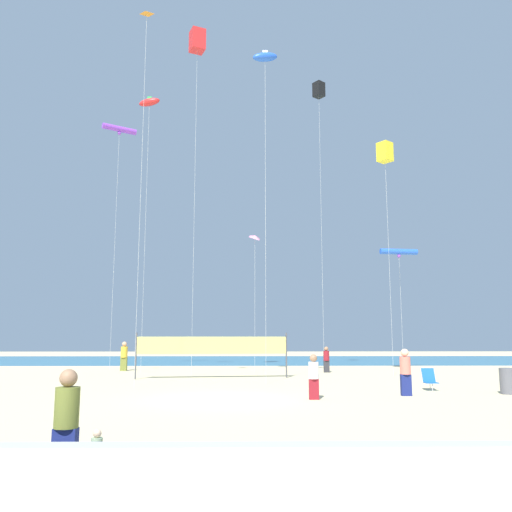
{
  "coord_description": "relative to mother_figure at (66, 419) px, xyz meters",
  "views": [
    {
      "loc": [
        0.95,
        -18.99,
        2.19
      ],
      "look_at": [
        1.45,
        11.87,
        6.93
      ],
      "focal_mm": 36.88,
      "sensor_mm": 36.0,
      "label": 1
    }
  ],
  "objects": [
    {
      "name": "beachgoer_maroon_shirt",
      "position": [
        7.75,
        24.37,
        -0.05
      ],
      "size": [
        0.36,
        0.36,
        1.58
      ],
      "rotation": [
        0.0,
        0.0,
        5.52
      ],
      "color": "#2D2D33",
      "rests_on": "ground"
    },
    {
      "name": "ocean_band",
      "position": [
        1.91,
        41.82,
        -0.89
      ],
      "size": [
        120.0,
        20.0,
        0.01
      ],
      "primitive_type": "cube",
      "color": "teal",
      "rests_on": "ground"
    },
    {
      "name": "boardwalk_ledge",
      "position": [
        1.91,
        -1.07,
        -0.54
      ],
      "size": [
        28.0,
        0.44,
        0.71
      ],
      "primitive_type": "cube",
      "color": "#B7B7BC",
      "rests_on": "ground"
    },
    {
      "name": "ground_plane",
      "position": [
        1.91,
        10.36,
        -0.89
      ],
      "size": [
        120.0,
        120.0,
        0.0
      ],
      "primitive_type": "plane",
      "color": "beige"
    },
    {
      "name": "kite_yellow_box",
      "position": [
        10.89,
        20.7,
        11.96
      ],
      "size": [
        1.0,
        1.0,
        13.44
      ],
      "color": "silver",
      "rests_on": "ground"
    },
    {
      "name": "mother_figure",
      "position": [
        0.0,
        0.0,
        0.0
      ],
      "size": [
        0.38,
        0.38,
        1.67
      ],
      "rotation": [
        0.0,
        0.0,
        0.14
      ],
      "color": "navy",
      "rests_on": "ground"
    },
    {
      "name": "kite_black_box",
      "position": [
        7.82,
        25.88,
        18.35
      ],
      "size": [
        0.91,
        0.91,
        19.82
      ],
      "color": "silver",
      "rests_on": "ground"
    },
    {
      "name": "trash_barrel",
      "position": [
        12.92,
        11.94,
        -0.4
      ],
      "size": [
        0.6,
        0.6,
        0.98
      ],
      "primitive_type": "cylinder",
      "color": "#595960",
      "rests_on": "ground"
    },
    {
      "name": "kite_red_inflatable",
      "position": [
        -3.69,
        24.37,
        16.64
      ],
      "size": [
        1.55,
        0.76,
        17.98
      ],
      "color": "silver",
      "rests_on": "ground"
    },
    {
      "name": "kite_blue_tube",
      "position": [
        13.05,
        26.12,
        6.94
      ],
      "size": [
        2.6,
        0.68,
        8.04
      ],
      "color": "silver",
      "rests_on": "ground"
    },
    {
      "name": "volleyball_net",
      "position": [
        1.01,
        19.72,
        0.74
      ],
      "size": [
        8.0,
        1.01,
        2.4
      ],
      "color": "#4C4C51",
      "rests_on": "ground"
    },
    {
      "name": "kite_pink_diamond",
      "position": [
        3.35,
        24.45,
        7.56
      ],
      "size": [
        0.99,
        0.99,
        8.76
      ],
      "color": "silver",
      "rests_on": "ground"
    },
    {
      "name": "kite_orange_diamond",
      "position": [
        -2.08,
        14.91,
        16.35
      ],
      "size": [
        0.56,
        0.58,
        17.93
      ],
      "color": "silver",
      "rests_on": "ground"
    },
    {
      "name": "kite_violet_tube",
      "position": [
        -6.29,
        27.06,
        15.85
      ],
      "size": [
        2.27,
        1.6,
        17.01
      ],
      "color": "silver",
      "rests_on": "ground"
    },
    {
      "name": "kite_red_box",
      "position": [
        -0.33,
        21.89,
        19.61
      ],
      "size": [
        1.13,
        1.13,
        21.22
      ],
      "color": "silver",
      "rests_on": "ground"
    },
    {
      "name": "folding_beach_chair",
      "position": [
        10.39,
        13.43,
        -0.43
      ],
      "size": [
        0.52,
        0.65,
        0.89
      ],
      "rotation": [
        0.0,
        0.0,
        -0.0
      ],
      "color": "#1959B2",
      "rests_on": "ground"
    },
    {
      "name": "beachgoer_mustard_shirt",
      "position": [
        -5.15,
        26.16,
        0.1
      ],
      "size": [
        0.43,
        0.43,
        1.87
      ],
      "rotation": [
        0.0,
        0.0,
        4.26
      ],
      "color": "olive",
      "rests_on": "ground"
    },
    {
      "name": "beach_handbag",
      "position": [
        9.29,
        13.24,
        -0.78
      ],
      "size": [
        0.29,
        0.14,
        0.23
      ],
      "primitive_type": "cube",
      "color": "white",
      "rests_on": "ground"
    },
    {
      "name": "beachgoer_coral_shirt",
      "position": [
        8.81,
        11.44,
        0.03
      ],
      "size": [
        0.4,
        0.4,
        1.73
      ],
      "rotation": [
        0.0,
        0.0,
        3.81
      ],
      "color": "navy",
      "rests_on": "ground"
    },
    {
      "name": "beachgoer_white_shirt",
      "position": [
        5.21,
        10.32,
        -0.06
      ],
      "size": [
        0.36,
        0.36,
        1.56
      ],
      "rotation": [
        0.0,
        0.0,
        0.51
      ],
      "color": "maroon",
      "rests_on": "ground"
    },
    {
      "name": "kite_blue_inflatable",
      "position": [
        3.73,
        16.35,
        15.38
      ],
      "size": [
        1.47,
        0.83,
        16.7
      ],
      "color": "silver",
      "rests_on": "ground"
    },
    {
      "name": "toddler_figure",
      "position": [
        0.53,
        -0.13,
        -0.49
      ],
      "size": [
        0.18,
        0.18,
        0.77
      ],
      "rotation": [
        0.0,
        0.0,
        0.39
      ],
      "color": "#7A3872",
      "rests_on": "ground"
    }
  ]
}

